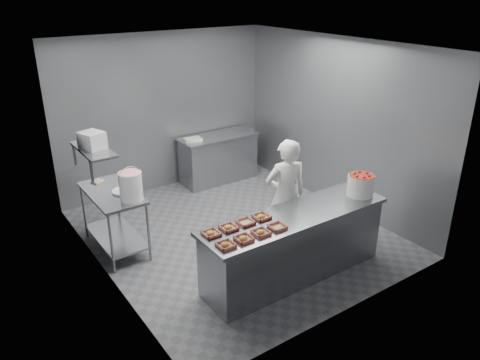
% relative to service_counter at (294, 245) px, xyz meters
% --- Properties ---
extents(floor, '(4.50, 4.50, 0.00)m').
position_rel_service_counter_xyz_m(floor, '(0.00, 1.35, -0.45)').
color(floor, '#4C4C51').
rests_on(floor, ground).
extents(ceiling, '(4.50, 4.50, 0.00)m').
position_rel_service_counter_xyz_m(ceiling, '(0.00, 1.35, 2.35)').
color(ceiling, white).
rests_on(ceiling, wall_back).
extents(wall_back, '(4.00, 0.04, 2.80)m').
position_rel_service_counter_xyz_m(wall_back, '(0.00, 3.60, 0.95)').
color(wall_back, slate).
rests_on(wall_back, ground).
extents(wall_left, '(0.04, 4.50, 2.80)m').
position_rel_service_counter_xyz_m(wall_left, '(-2.00, 1.35, 0.95)').
color(wall_left, slate).
rests_on(wall_left, ground).
extents(wall_right, '(0.04, 4.50, 2.80)m').
position_rel_service_counter_xyz_m(wall_right, '(2.00, 1.35, 0.95)').
color(wall_right, slate).
rests_on(wall_right, ground).
extents(service_counter, '(2.60, 0.70, 0.90)m').
position_rel_service_counter_xyz_m(service_counter, '(0.00, 0.00, 0.00)').
color(service_counter, slate).
rests_on(service_counter, ground).
extents(prep_table, '(0.60, 1.20, 0.90)m').
position_rel_service_counter_xyz_m(prep_table, '(-1.65, 1.95, 0.14)').
color(prep_table, slate).
rests_on(prep_table, ground).
extents(back_counter, '(1.50, 0.60, 0.90)m').
position_rel_service_counter_xyz_m(back_counter, '(0.90, 3.25, -0.00)').
color(back_counter, slate).
rests_on(back_counter, ground).
extents(wall_shelf, '(0.35, 0.90, 0.03)m').
position_rel_service_counter_xyz_m(wall_shelf, '(-1.82, 1.95, 1.10)').
color(wall_shelf, slate).
rests_on(wall_shelf, wall_left).
extents(tray_0, '(0.19, 0.18, 0.06)m').
position_rel_service_counter_xyz_m(tray_0, '(-1.14, -0.15, 0.47)').
color(tray_0, tan).
rests_on(tray_0, service_counter).
extents(tray_1, '(0.19, 0.18, 0.06)m').
position_rel_service_counter_xyz_m(tray_1, '(-0.90, -0.15, 0.47)').
color(tray_1, tan).
rests_on(tray_1, service_counter).
extents(tray_2, '(0.19, 0.18, 0.06)m').
position_rel_service_counter_xyz_m(tray_2, '(-0.66, -0.15, 0.47)').
color(tray_2, tan).
rests_on(tray_2, service_counter).
extents(tray_3, '(0.19, 0.18, 0.04)m').
position_rel_service_counter_xyz_m(tray_3, '(-0.42, -0.15, 0.47)').
color(tray_3, tan).
rests_on(tray_3, service_counter).
extents(tray_4, '(0.19, 0.18, 0.06)m').
position_rel_service_counter_xyz_m(tray_4, '(-1.14, 0.15, 0.47)').
color(tray_4, tan).
rests_on(tray_4, service_counter).
extents(tray_5, '(0.19, 0.18, 0.06)m').
position_rel_service_counter_xyz_m(tray_5, '(-0.90, 0.15, 0.47)').
color(tray_5, tan).
rests_on(tray_5, service_counter).
extents(tray_6, '(0.19, 0.18, 0.04)m').
position_rel_service_counter_xyz_m(tray_6, '(-0.66, 0.15, 0.47)').
color(tray_6, tan).
rests_on(tray_6, service_counter).
extents(tray_7, '(0.19, 0.18, 0.06)m').
position_rel_service_counter_xyz_m(tray_7, '(-0.42, 0.15, 0.47)').
color(tray_7, tan).
rests_on(tray_7, service_counter).
extents(worker, '(0.68, 0.54, 1.64)m').
position_rel_service_counter_xyz_m(worker, '(0.35, 0.61, 0.37)').
color(worker, white).
rests_on(worker, ground).
extents(strawberry_tub, '(0.35, 0.35, 0.29)m').
position_rel_service_counter_xyz_m(strawberry_tub, '(1.08, -0.06, 0.60)').
color(strawberry_tub, white).
rests_on(strawberry_tub, service_counter).
extents(glaze_bucket, '(0.32, 0.30, 0.47)m').
position_rel_service_counter_xyz_m(glaze_bucket, '(-1.51, 1.56, 0.65)').
color(glaze_bucket, white).
rests_on(glaze_bucket, prep_table).
extents(bucket_lid, '(0.39, 0.39, 0.02)m').
position_rel_service_counter_xyz_m(bucket_lid, '(-1.52, 1.86, 0.46)').
color(bucket_lid, white).
rests_on(bucket_lid, prep_table).
extents(rag, '(0.19, 0.18, 0.02)m').
position_rel_service_counter_xyz_m(rag, '(-1.69, 2.39, 0.46)').
color(rag, '#CCB28C').
rests_on(rag, prep_table).
extents(appliance, '(0.34, 0.36, 0.22)m').
position_rel_service_counter_xyz_m(appliance, '(-1.82, 1.95, 1.22)').
color(appliance, gray).
rests_on(appliance, wall_shelf).
extents(paper_stack, '(0.34, 0.27, 0.05)m').
position_rel_service_counter_xyz_m(paper_stack, '(0.36, 3.25, 0.47)').
color(paper_stack, silver).
rests_on(paper_stack, back_counter).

